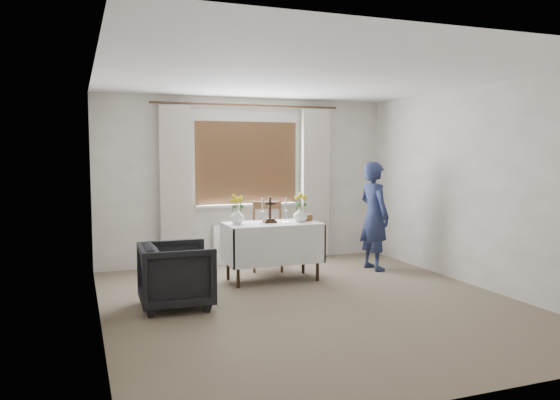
{
  "coord_description": "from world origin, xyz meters",
  "views": [
    {
      "loc": [
        -2.43,
        -5.46,
        1.7
      ],
      "look_at": [
        -0.02,
        1.0,
        1.08
      ],
      "focal_mm": 35.0,
      "sensor_mm": 36.0,
      "label": 1
    }
  ],
  "objects_px": {
    "altar_table": "(273,252)",
    "armchair": "(176,275)",
    "flower_vase_right": "(300,214)",
    "flower_vase_left": "(237,216)",
    "wooden_chair": "(268,236)",
    "wooden_cross": "(270,210)",
    "person": "(374,216)"
  },
  "relations": [
    {
      "from": "altar_table",
      "to": "armchair",
      "type": "xyz_separation_m",
      "value": [
        -1.4,
        -0.81,
        -0.03
      ]
    },
    {
      "from": "flower_vase_right",
      "to": "flower_vase_left",
      "type": "bearing_deg",
      "value": 172.13
    },
    {
      "from": "flower_vase_left",
      "to": "flower_vase_right",
      "type": "height_order",
      "value": "flower_vase_right"
    },
    {
      "from": "wooden_chair",
      "to": "flower_vase_right",
      "type": "height_order",
      "value": "wooden_chair"
    },
    {
      "from": "wooden_cross",
      "to": "flower_vase_right",
      "type": "xyz_separation_m",
      "value": [
        0.41,
        -0.06,
        -0.07
      ]
    },
    {
      "from": "flower_vase_right",
      "to": "altar_table",
      "type": "bearing_deg",
      "value": 174.55
    },
    {
      "from": "wooden_chair",
      "to": "wooden_cross",
      "type": "distance_m",
      "value": 0.78
    },
    {
      "from": "armchair",
      "to": "person",
      "type": "relative_size",
      "value": 0.5
    },
    {
      "from": "person",
      "to": "wooden_cross",
      "type": "bearing_deg",
      "value": 87.13
    },
    {
      "from": "altar_table",
      "to": "armchair",
      "type": "height_order",
      "value": "altar_table"
    },
    {
      "from": "armchair",
      "to": "flower_vase_left",
      "type": "xyz_separation_m",
      "value": [
        0.94,
        0.89,
        0.51
      ]
    },
    {
      "from": "armchair",
      "to": "person",
      "type": "bearing_deg",
      "value": -70.81
    },
    {
      "from": "armchair",
      "to": "flower_vase_left",
      "type": "relative_size",
      "value": 3.99
    },
    {
      "from": "wooden_cross",
      "to": "flower_vase_left",
      "type": "height_order",
      "value": "wooden_cross"
    },
    {
      "from": "altar_table",
      "to": "flower_vase_left",
      "type": "xyz_separation_m",
      "value": [
        -0.46,
        0.08,
        0.48
      ]
    },
    {
      "from": "person",
      "to": "wooden_cross",
      "type": "xyz_separation_m",
      "value": [
        -1.62,
        -0.1,
        0.16
      ]
    },
    {
      "from": "wooden_cross",
      "to": "flower_vase_right",
      "type": "bearing_deg",
      "value": -7.14
    },
    {
      "from": "armchair",
      "to": "wooden_cross",
      "type": "xyz_separation_m",
      "value": [
        1.37,
        0.83,
        0.58
      ]
    },
    {
      "from": "armchair",
      "to": "flower_vase_right",
      "type": "distance_m",
      "value": 2.01
    },
    {
      "from": "flower_vase_left",
      "to": "flower_vase_right",
      "type": "bearing_deg",
      "value": -7.87
    },
    {
      "from": "person",
      "to": "flower_vase_right",
      "type": "relative_size",
      "value": 7.8
    },
    {
      "from": "armchair",
      "to": "wooden_cross",
      "type": "height_order",
      "value": "wooden_cross"
    },
    {
      "from": "flower_vase_left",
      "to": "wooden_cross",
      "type": "bearing_deg",
      "value": -7.86
    },
    {
      "from": "wooden_cross",
      "to": "wooden_chair",
      "type": "bearing_deg",
      "value": 74.29
    },
    {
      "from": "altar_table",
      "to": "armchair",
      "type": "relative_size",
      "value": 1.59
    },
    {
      "from": "wooden_chair",
      "to": "wooden_cross",
      "type": "height_order",
      "value": "wooden_cross"
    },
    {
      "from": "wooden_cross",
      "to": "armchair",
      "type": "bearing_deg",
      "value": -148.01
    },
    {
      "from": "armchair",
      "to": "flower_vase_left",
      "type": "distance_m",
      "value": 1.39
    },
    {
      "from": "wooden_chair",
      "to": "person",
      "type": "bearing_deg",
      "value": -2.69
    },
    {
      "from": "altar_table",
      "to": "wooden_chair",
      "type": "distance_m",
      "value": 0.66
    },
    {
      "from": "flower_vase_right",
      "to": "wooden_cross",
      "type": "bearing_deg",
      "value": 172.11
    },
    {
      "from": "altar_table",
      "to": "person",
      "type": "relative_size",
      "value": 0.8
    }
  ]
}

